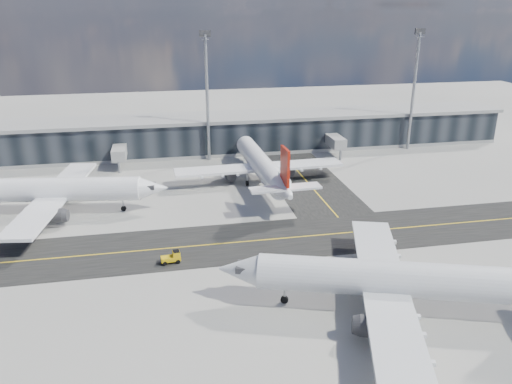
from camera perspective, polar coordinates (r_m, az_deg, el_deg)
ground at (r=73.10m, az=-1.33°, el=-7.11°), size 300.00×300.00×0.00m
taxiway_lanes at (r=83.24m, az=0.06°, el=-3.48°), size 180.00×63.00×0.03m
terminal_concourse at (r=122.92m, az=-5.74°, el=6.44°), size 152.00×19.80×8.80m
floodlight_masts at (r=113.81m, az=-5.62°, el=11.23°), size 102.50×0.70×28.90m
airliner_af at (r=93.11m, az=-23.04°, el=0.19°), size 42.02×35.97×12.45m
airliner_redtail at (r=99.61m, az=0.63°, el=3.07°), size 34.48×40.50×12.02m
airliner_near at (r=60.93m, az=16.14°, el=-9.62°), size 41.58×35.86×12.59m
baggage_tug at (r=71.43m, az=-9.52°, el=-7.35°), size 2.83×1.65×1.70m
service_van at (r=115.05m, az=0.65°, el=3.79°), size 2.36×4.99×1.38m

